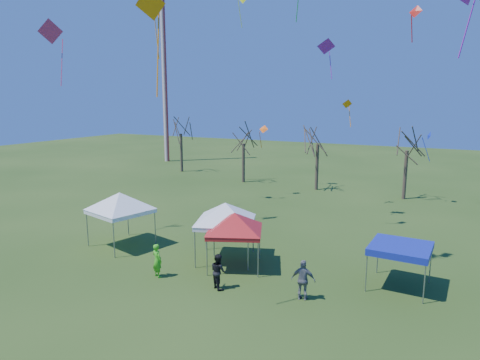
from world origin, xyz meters
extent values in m
plane|color=#274215|center=(0.00, 0.00, 0.00)|extent=(140.00, 140.00, 0.00)
cylinder|color=silver|center=(-28.00, 34.00, 12.50)|extent=(0.70, 0.70, 25.00)
cylinder|color=#3D2D21|center=(-20.85, 27.38, 2.39)|extent=(0.32, 0.32, 4.78)
cylinder|color=#3D2D21|center=(-10.77, 24.65, 2.14)|extent=(0.32, 0.32, 4.28)
cylinder|color=#3D2D21|center=(-2.37, 24.38, 2.32)|extent=(0.32, 0.32, 4.64)
cylinder|color=#3D2D21|center=(6.03, 24.04, 2.24)|extent=(0.32, 0.32, 4.49)
cylinder|color=gray|center=(-10.13, 1.45, 1.06)|extent=(0.06, 0.06, 2.11)
cylinder|color=gray|center=(-9.39, 4.31, 1.06)|extent=(0.06, 0.06, 2.11)
cylinder|color=gray|center=(-7.27, 0.71, 1.06)|extent=(0.06, 0.06, 2.11)
cylinder|color=gray|center=(-6.53, 3.57, 1.06)|extent=(0.06, 0.06, 2.11)
cube|color=white|center=(-8.33, 2.51, 2.24)|extent=(3.86, 3.86, 0.25)
pyramid|color=white|center=(-8.33, 2.51, 3.42)|extent=(4.33, 4.33, 1.06)
cylinder|color=gray|center=(-2.25, 1.52, 1.03)|extent=(0.06, 0.06, 2.07)
cylinder|color=gray|center=(-3.22, 4.25, 1.03)|extent=(0.06, 0.06, 2.07)
cylinder|color=gray|center=(0.48, 2.49, 1.03)|extent=(0.06, 0.06, 2.07)
cylinder|color=gray|center=(-0.49, 5.22, 1.03)|extent=(0.06, 0.06, 2.07)
cube|color=white|center=(-1.37, 3.37, 2.19)|extent=(3.97, 3.97, 0.25)
pyramid|color=white|center=(-1.37, 3.37, 3.35)|extent=(4.14, 4.14, 1.03)
cylinder|color=gray|center=(-1.12, 0.90, 0.95)|extent=(0.06, 0.06, 1.89)
cylinder|color=gray|center=(-2.13, 3.35, 0.95)|extent=(0.06, 0.06, 1.89)
cylinder|color=gray|center=(1.33, 1.91, 0.95)|extent=(0.06, 0.06, 1.89)
cylinder|color=gray|center=(0.32, 4.36, 0.95)|extent=(0.06, 0.06, 1.89)
cube|color=#B11112|center=(-0.40, 2.63, 2.01)|extent=(3.71, 3.71, 0.23)
pyramid|color=#B11112|center=(-0.40, 2.63, 3.07)|extent=(3.71, 3.71, 0.95)
cylinder|color=gray|center=(6.61, 2.73, 0.91)|extent=(0.05, 0.05, 1.83)
cylinder|color=gray|center=(6.72, 5.29, 0.91)|extent=(0.05, 0.05, 1.83)
cylinder|color=gray|center=(9.17, 2.62, 0.91)|extent=(0.05, 0.05, 1.83)
cylinder|color=gray|center=(9.28, 5.18, 0.91)|extent=(0.05, 0.05, 1.83)
cube|color=#0E1B95|center=(7.94, 3.95, 1.94)|extent=(2.86, 2.86, 0.22)
cube|color=#0E1B95|center=(7.94, 3.95, 2.10)|extent=(2.86, 2.86, 0.11)
imported|color=black|center=(0.13, -0.12, 0.87)|extent=(1.07, 1.00, 1.74)
imported|color=slate|center=(4.19, 0.60, 0.95)|extent=(1.17, 0.63, 1.89)
imported|color=green|center=(-3.35, -0.36, 0.89)|extent=(0.75, 0.62, 1.78)
cube|color=purple|center=(9.89, 4.69, 12.06)|extent=(0.49, 0.45, 2.47)
cube|color=orange|center=(-8.54, 7.00, 13.39)|extent=(0.61, 0.37, 3.40)
cone|color=red|center=(7.41, 8.42, 13.64)|extent=(0.81, 0.59, 0.70)
cube|color=red|center=(7.28, 8.47, 12.76)|extent=(0.16, 0.32, 1.39)
cone|color=#1228C6|center=(7.81, 22.69, 6.00)|extent=(0.53, 0.80, 0.74)
cube|color=#1228C6|center=(7.66, 23.06, 4.77)|extent=(0.78, 0.35, 2.10)
cone|color=#CC2D58|center=(-13.17, 2.44, 13.21)|extent=(1.56, 1.24, 1.53)
cube|color=#CC2D58|center=(-12.72, 2.73, 11.34)|extent=(0.63, 0.95, 2.97)
cone|color=orange|center=(-0.60, -3.65, 12.53)|extent=(1.33, 0.93, 1.11)
cube|color=orange|center=(-0.39, -3.60, 10.69)|extent=(0.15, 0.47, 3.08)
cube|color=#EEF71A|center=(-9.44, 21.18, 16.99)|extent=(0.10, 0.74, 2.45)
cone|color=#FD5A0D|center=(-6.11, 19.45, 6.33)|extent=(0.91, 0.63, 0.75)
cube|color=#FD5A0D|center=(-6.41, 19.43, 5.30)|extent=(0.08, 0.65, 1.63)
cone|color=orange|center=(1.62, 18.88, 8.69)|extent=(0.99, 0.90, 0.78)
cube|color=orange|center=(1.86, 19.05, 7.62)|extent=(0.38, 0.53, 1.72)
cube|color=green|center=(0.37, 9.69, 14.67)|extent=(0.33, 0.45, 1.66)
cone|color=purple|center=(1.09, 13.91, 12.78)|extent=(1.64, 1.52, 1.11)
cube|color=purple|center=(1.41, 14.12, 11.45)|extent=(0.47, 0.70, 2.00)
camera|label=1|loc=(9.86, -17.06, 9.10)|focal=32.00mm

